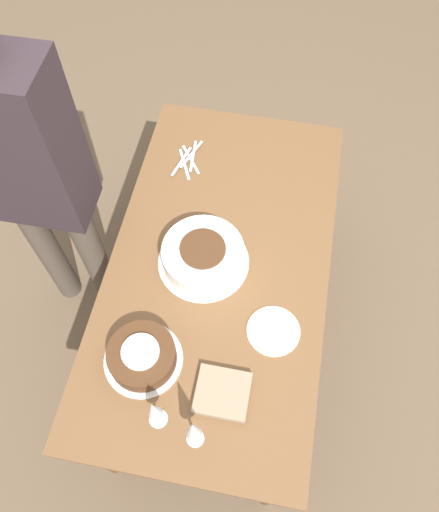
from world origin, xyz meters
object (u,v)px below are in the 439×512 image
Objects in this scene: cake_front_chocolate at (142,356)px; wine_glass_near at (193,430)px; cake_center_white at (203,256)px; wine_glass_far at (154,410)px; person_cutting at (28,170)px.

cake_front_chocolate is 0.33m from wine_glass_near.
wine_glass_far is at bearing -2.31° from cake_center_white.
cake_center_white is at bearing 163.37° from cake_front_chocolate.
person_cutting is at bearing -99.22° from cake_center_white.
wine_glass_far is 0.12× the size of person_cutting.
wine_glass_near is at bearing 46.43° from cake_front_chocolate.
cake_front_chocolate is at bearing -16.63° from cake_center_white.
wine_glass_near is 0.14m from wine_glass_far.
cake_front_chocolate is at bearing -151.30° from wine_glass_far.
cake_center_white reaches higher than cake_front_chocolate.
cake_front_chocolate is 1.40× the size of wine_glass_far.
wine_glass_far reaches higher than cake_front_chocolate.
cake_center_white is 1.28× the size of cake_front_chocolate.
wine_glass_near is 1.14× the size of wine_glass_far.
cake_center_white is 0.69m from person_cutting.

